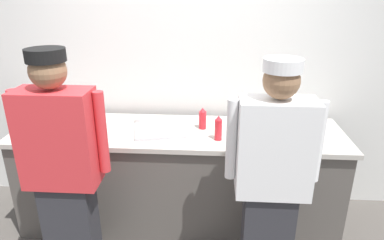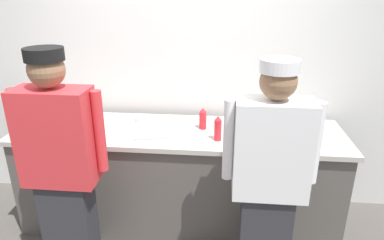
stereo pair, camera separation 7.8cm
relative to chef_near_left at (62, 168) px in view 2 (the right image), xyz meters
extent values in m
cube|color=silver|center=(0.70, 1.23, 0.48)|extent=(4.39, 0.10, 2.81)
cube|color=#56514C|center=(0.70, 0.72, -0.49)|extent=(2.74, 0.69, 0.89)
cube|color=#B7B2A8|center=(0.70, 0.72, -0.02)|extent=(2.80, 0.75, 0.04)
cube|color=#2D2D33|center=(0.00, 0.00, -0.52)|extent=(0.34, 0.20, 0.83)
cube|color=red|center=(0.00, 0.00, 0.23)|extent=(0.48, 0.24, 0.66)
cylinder|color=red|center=(-0.28, 0.04, 0.26)|extent=(0.07, 0.07, 0.56)
cylinder|color=red|center=(0.28, 0.04, 0.26)|extent=(0.07, 0.07, 0.56)
sphere|color=#8C6647|center=(0.00, 0.00, 0.67)|extent=(0.22, 0.22, 0.22)
cylinder|color=black|center=(0.00, 0.00, 0.77)|extent=(0.24, 0.24, 0.08)
cube|color=white|center=(1.38, 0.01, 0.20)|extent=(0.47, 0.24, 0.64)
cylinder|color=white|center=(1.11, 0.05, 0.23)|extent=(0.07, 0.07, 0.54)
cylinder|color=white|center=(1.65, 0.05, 0.23)|extent=(0.07, 0.07, 0.54)
sphere|color=#8C6647|center=(1.38, 0.01, 0.63)|extent=(0.22, 0.22, 0.22)
cylinder|color=white|center=(1.38, 0.01, 0.72)|extent=(0.23, 0.23, 0.08)
cylinder|color=white|center=(-0.45, 0.74, 0.00)|extent=(0.20, 0.20, 0.01)
cylinder|color=white|center=(-0.45, 0.74, 0.01)|extent=(0.20, 0.20, 0.01)
cylinder|color=white|center=(-0.45, 0.74, 0.03)|extent=(0.20, 0.20, 0.01)
cylinder|color=white|center=(-0.45, 0.74, 0.04)|extent=(0.20, 0.20, 0.01)
cylinder|color=white|center=(-0.45, 0.74, 0.05)|extent=(0.20, 0.20, 0.01)
cylinder|color=white|center=(-0.45, 0.74, 0.06)|extent=(0.20, 0.20, 0.01)
cylinder|color=white|center=(-0.45, 0.74, 0.07)|extent=(0.20, 0.20, 0.01)
cylinder|color=white|center=(-0.12, 0.70, 0.00)|extent=(0.24, 0.24, 0.01)
cylinder|color=white|center=(-0.12, 0.70, 0.01)|extent=(0.24, 0.24, 0.01)
cylinder|color=white|center=(-0.12, 0.70, 0.03)|extent=(0.24, 0.24, 0.01)
cylinder|color=white|center=(-0.12, 0.70, 0.04)|extent=(0.24, 0.24, 0.01)
cylinder|color=#B7BABF|center=(1.59, 0.61, 0.06)|extent=(0.31, 0.31, 0.13)
cube|color=#B7BABF|center=(0.54, 0.69, 0.01)|extent=(0.48, 0.43, 0.02)
cylinder|color=red|center=(0.90, 0.78, 0.07)|extent=(0.06, 0.06, 0.15)
cone|color=red|center=(0.90, 0.78, 0.17)|extent=(0.05, 0.05, 0.04)
cylinder|color=red|center=(1.04, 0.56, 0.08)|extent=(0.06, 0.06, 0.17)
cone|color=red|center=(1.04, 0.56, 0.19)|extent=(0.05, 0.05, 0.04)
cylinder|color=white|center=(1.36, 0.91, 0.02)|extent=(0.08, 0.08, 0.04)
cylinder|color=#5B932D|center=(1.36, 0.91, 0.03)|extent=(0.07, 0.07, 0.01)
cylinder|color=white|center=(1.24, 0.75, 0.01)|extent=(0.11, 0.11, 0.04)
cylinder|color=orange|center=(1.24, 0.75, 0.03)|extent=(0.09, 0.09, 0.01)
cylinder|color=white|center=(0.33, 0.90, 0.02)|extent=(0.10, 0.10, 0.04)
cylinder|color=gold|center=(0.33, 0.90, 0.03)|extent=(0.08, 0.08, 0.01)
cylinder|color=white|center=(1.49, 0.94, 0.04)|extent=(0.09, 0.09, 0.09)
cube|color=#B7BABF|center=(1.78, 0.88, 0.00)|extent=(0.19, 0.03, 0.01)
cube|color=black|center=(1.65, 0.88, 0.00)|extent=(0.09, 0.03, 0.02)
camera|label=1|loc=(1.00, -1.95, 1.14)|focal=32.12mm
camera|label=2|loc=(1.07, -1.95, 1.14)|focal=32.12mm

